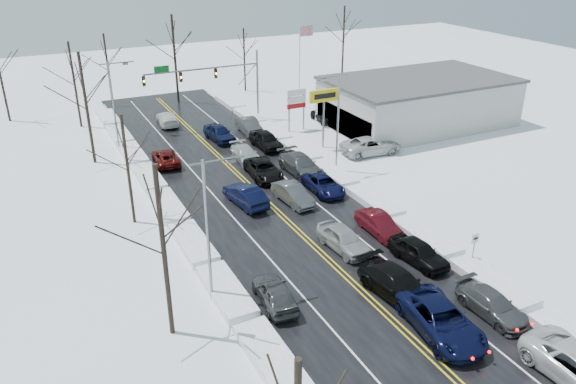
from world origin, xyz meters
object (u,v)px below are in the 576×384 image
traffic_signal_mast (216,77)px  oncoming_car_0 (246,204)px  flagpole (301,60)px  tires_plus_sign (324,100)px  dealership_building (418,101)px

traffic_signal_mast → oncoming_car_0: 22.23m
flagpole → oncoming_car_0: (-16.91, -22.92, -5.93)m
tires_plus_sign → flagpole: (4.67, 14.01, 0.93)m
flagpole → tires_plus_sign: bearing=-108.4°
traffic_signal_mast → dealership_building: bearing=-25.9°
traffic_signal_mast → oncoming_car_0: size_ratio=2.66×
flagpole → dealership_building: bearing=-53.7°
traffic_signal_mast → oncoming_car_0: (-5.18, -20.91, -5.48)m
tires_plus_sign → dealership_building: (13.48, 2.01, -2.34)m
flagpole → dealership_building: (8.80, -12.00, -3.27)m
tires_plus_sign → oncoming_car_0: 15.94m
traffic_signal_mast → tires_plus_sign: size_ratio=2.21×
traffic_signal_mast → dealership_building: size_ratio=0.65×
tires_plus_sign → oncoming_car_0: tires_plus_sign is taller
tires_plus_sign → dealership_building: 13.82m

